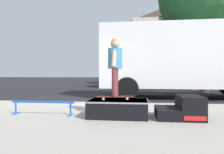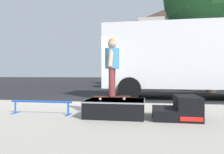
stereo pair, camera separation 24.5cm
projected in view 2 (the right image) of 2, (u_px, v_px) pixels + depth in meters
The scene contains 9 objects.
ground_plane at pixel (65, 103), 7.48m from camera, with size 140.00×140.00×0.00m, color black.
sidewalk_slab at pixel (11, 118), 4.52m from camera, with size 50.00×5.00×0.12m, color #A8A093.
skate_box at pixel (115, 108), 4.41m from camera, with size 1.23×0.85×0.35m.
kicker_ramp at pixel (180, 109), 4.20m from camera, with size 0.89×0.85×0.46m.
grind_rail at pixel (41, 104), 4.68m from camera, with size 1.42×0.28×0.30m.
skateboard at pixel (112, 97), 4.48m from camera, with size 0.80×0.35×0.07m.
skater_kid at pixel (112, 62), 4.47m from camera, with size 0.30×0.64×1.24m.
box_truck at pixel (188, 58), 8.88m from camera, with size 6.91×2.63×3.05m.
house_behind at pixel (184, 43), 21.27m from camera, with size 9.54×8.22×8.40m.
Camera 2 is at (2.89, -7.09, 1.00)m, focal length 33.80 mm.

